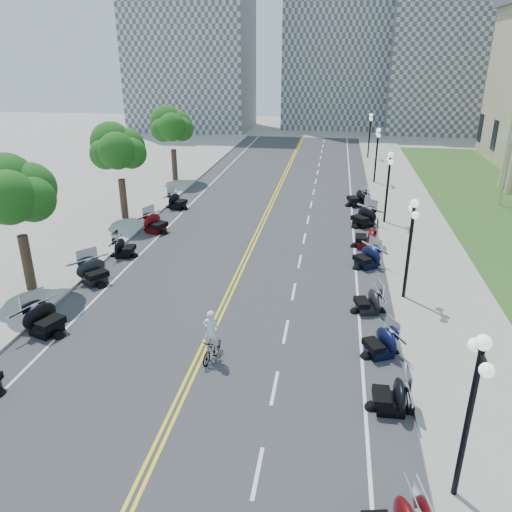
{
  "coord_description": "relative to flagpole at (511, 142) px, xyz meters",
  "views": [
    {
      "loc": [
        4.88,
        -18.85,
        11.22
      ],
      "look_at": [
        1.32,
        3.6,
        2.0
      ],
      "focal_mm": 35.0,
      "sensor_mm": 36.0,
      "label": 1
    }
  ],
  "objects": [
    {
      "name": "ground",
      "position": [
        -18.0,
        -22.0,
        -5.0
      ],
      "size": [
        160.0,
        160.0,
        0.0
      ],
      "primitive_type": "plane",
      "color": "gray"
    },
    {
      "name": "road",
      "position": [
        -18.0,
        -12.0,
        -5.0
      ],
      "size": [
        16.0,
        90.0,
        0.01
      ],
      "primitive_type": "cube",
      "color": "#333335",
      "rests_on": "ground"
    },
    {
      "name": "centerline_yellow_a",
      "position": [
        -18.12,
        -12.0,
        -4.99
      ],
      "size": [
        0.12,
        90.0,
        0.0
      ],
      "primitive_type": "cube",
      "color": "yellow",
      "rests_on": "road"
    },
    {
      "name": "centerline_yellow_b",
      "position": [
        -17.88,
        -12.0,
        -4.99
      ],
      "size": [
        0.12,
        90.0,
        0.0
      ],
      "primitive_type": "cube",
      "color": "yellow",
      "rests_on": "road"
    },
    {
      "name": "edge_line_north",
      "position": [
        -11.6,
        -12.0,
        -4.99
      ],
      "size": [
        0.12,
        90.0,
        0.0
      ],
      "primitive_type": "cube",
      "color": "white",
      "rests_on": "road"
    },
    {
      "name": "edge_line_south",
      "position": [
        -24.4,
        -12.0,
        -4.99
      ],
      "size": [
        0.12,
        90.0,
        0.0
      ],
      "primitive_type": "cube",
      "color": "white",
      "rests_on": "road"
    },
    {
      "name": "lane_dash_4",
      "position": [
        -14.8,
        -30.0,
        -4.99
      ],
      "size": [
        0.12,
        2.0,
        0.0
      ],
      "primitive_type": "cube",
      "color": "white",
      "rests_on": "road"
    },
    {
      "name": "lane_dash_5",
      "position": [
        -14.8,
        -26.0,
        -4.99
      ],
      "size": [
        0.12,
        2.0,
        0.0
      ],
      "primitive_type": "cube",
      "color": "white",
      "rests_on": "road"
    },
    {
      "name": "lane_dash_6",
      "position": [
        -14.8,
        -22.0,
        -4.99
      ],
      "size": [
        0.12,
        2.0,
        0.0
      ],
      "primitive_type": "cube",
      "color": "white",
      "rests_on": "road"
    },
    {
      "name": "lane_dash_7",
      "position": [
        -14.8,
        -18.0,
        -4.99
      ],
      "size": [
        0.12,
        2.0,
        0.0
      ],
      "primitive_type": "cube",
      "color": "white",
      "rests_on": "road"
    },
    {
      "name": "lane_dash_8",
      "position": [
        -14.8,
        -14.0,
        -4.99
      ],
      "size": [
        0.12,
        2.0,
        0.0
      ],
      "primitive_type": "cube",
      "color": "white",
      "rests_on": "road"
    },
    {
      "name": "lane_dash_9",
      "position": [
        -14.8,
        -10.0,
        -4.99
      ],
      "size": [
        0.12,
        2.0,
        0.0
      ],
      "primitive_type": "cube",
      "color": "white",
      "rests_on": "road"
    },
    {
      "name": "lane_dash_10",
      "position": [
        -14.8,
        -6.0,
        -4.99
      ],
      "size": [
        0.12,
        2.0,
        0.0
      ],
      "primitive_type": "cube",
      "color": "white",
      "rests_on": "road"
    },
    {
      "name": "lane_dash_11",
      "position": [
        -14.8,
        -2.0,
        -4.99
      ],
      "size": [
        0.12,
        2.0,
        0.0
      ],
      "primitive_type": "cube",
      "color": "white",
      "rests_on": "road"
    },
    {
      "name": "lane_dash_12",
      "position": [
        -14.8,
        2.0,
        -4.99
      ],
      "size": [
        0.12,
        2.0,
        0.0
      ],
      "primitive_type": "cube",
      "color": "white",
      "rests_on": "road"
    },
    {
      "name": "lane_dash_13",
      "position": [
        -14.8,
        6.0,
        -4.99
      ],
      "size": [
        0.12,
        2.0,
        0.0
      ],
      "primitive_type": "cube",
      "color": "white",
      "rests_on": "road"
    },
    {
      "name": "lane_dash_14",
      "position": [
        -14.8,
        10.0,
        -4.99
      ],
      "size": [
        0.12,
        2.0,
        0.0
      ],
      "primitive_type": "cube",
      "color": "white",
      "rests_on": "road"
    },
    {
      "name": "lane_dash_15",
      "position": [
        -14.8,
        14.0,
        -4.99
      ],
      "size": [
        0.12,
        2.0,
        0.0
      ],
      "primitive_type": "cube",
      "color": "white",
      "rests_on": "road"
    },
    {
      "name": "lane_dash_16",
      "position": [
        -14.8,
        18.0,
        -4.99
      ],
      "size": [
        0.12,
        2.0,
        0.0
      ],
      "primitive_type": "cube",
      "color": "white",
      "rests_on": "road"
    },
    {
      "name": "lane_dash_17",
      "position": [
        -14.8,
        22.0,
        -4.99
      ],
      "size": [
        0.12,
        2.0,
        0.0
      ],
      "primitive_type": "cube",
      "color": "white",
      "rests_on": "road"
    },
    {
      "name": "lane_dash_18",
      "position": [
        -14.8,
        26.0,
        -4.99
      ],
      "size": [
        0.12,
        2.0,
        0.0
      ],
      "primitive_type": "cube",
      "color": "white",
      "rests_on": "road"
    },
    {
      "name": "lane_dash_19",
      "position": [
        -14.8,
        30.0,
        -4.99
      ],
      "size": [
        0.12,
        2.0,
        0.0
      ],
      "primitive_type": "cube",
      "color": "white",
      "rests_on": "road"
    },
    {
      "name": "sidewalk_north",
      "position": [
        -7.5,
        -12.0,
        -4.92
      ],
      "size": [
        5.0,
        90.0,
        0.15
      ],
      "primitive_type": "cube",
      "color": "#9E9991",
      "rests_on": "ground"
    },
    {
      "name": "sidewalk_south",
      "position": [
        -28.5,
        -12.0,
        -4.92
      ],
      "size": [
        5.0,
        90.0,
        0.15
      ],
      "primitive_type": "cube",
      "color": "#9E9991",
      "rests_on": "ground"
    },
    {
      "name": "lawn",
      "position": [
        -0.5,
        -4.0,
        -4.95
      ],
      "size": [
        9.0,
        60.0,
        0.1
      ],
      "primitive_type": "cube",
      "color": "#356023",
      "rests_on": "ground"
    },
    {
      "name": "distant_block_a",
      "position": [
        -36.0,
        40.0,
        8.0
      ],
      "size": [
        18.0,
        14.0,
        26.0
      ],
      "primitive_type": "cube",
      "color": "gray",
      "rests_on": "ground"
    },
    {
      "name": "distant_block_b",
      "position": [
        -14.0,
        46.0,
        10.0
      ],
      "size": [
        16.0,
        12.0,
        30.0
      ],
      "primitive_type": "cube",
      "color": "gray",
      "rests_on": "ground"
    },
    {
      "name": "distant_block_c",
      "position": [
        4.0,
        43.0,
        6.0
      ],
      "size": [
        20.0,
        14.0,
        22.0
      ],
      "primitive_type": "cube",
      "color": "gray",
      "rests_on": "ground"
    },
    {
      "name": "street_lamp_1",
      "position": [
        -9.4,
        -30.0,
        -2.4
      ],
      "size": [
        0.5,
        1.2,
        4.9
      ],
      "primitive_type": null,
      "color": "black",
      "rests_on": "sidewalk_north"
    },
    {
      "name": "street_lamp_2",
      "position": [
        -9.4,
        -18.0,
        -2.4
      ],
      "size": [
        0.5,
        1.2,
        4.9
      ],
      "primitive_type": null,
      "color": "black",
      "rests_on": "sidewalk_north"
    },
    {
      "name": "street_lamp_3",
      "position": [
        -9.4,
        -6.0,
        -2.4
      ],
      "size": [
        0.5,
        1.2,
        4.9
      ],
      "primitive_type": null,
      "color": "black",
      "rests_on": "sidewalk_north"
    },
    {
      "name": "street_lamp_4",
      "position": [
        -9.4,
        6.0,
        -2.4
      ],
      "size": [
        0.5,
        1.2,
        4.9
      ],
      "primitive_type": null,
      "color": "black",
      "rests_on": "sidewalk_north"
    },
    {
      "name": "street_lamp_5",
      "position": [
        -9.4,
        18.0,
        -2.4
      ],
      "size": [
        0.5,
        1.2,
        4.9
      ],
      "primitive_type": null,
      "color": "black",
      "rests_on": "sidewalk_north"
    },
    {
      "name": "flagpole",
      "position": [
        0.0,
        0.0,
        0.0
      ],
      "size": [
        1.1,
        0.2,
        10.0
      ],
      "primitive_type": null,
      "color": "silver",
      "rests_on": "ground"
    },
    {
      "name": "tree_2",
      "position": [
        -28.0,
        -20.0,
        -0.25
      ],
      "size": [
        4.8,
        4.8,
        9.2
      ],
      "primitive_type": null,
      "color": "#235619",
      "rests_on": "sidewalk_south"
    },
    {
      "name": "tree_3",
      "position": [
        -28.0,
        -8.0,
        -0.25
      ],
      "size": [
        4.8,
        4.8,
        9.2
      ],
      "primitive_type": null,
      "color": "#235619",
      "rests_on": "sidewalk_south"
    },
    {
      "name": "tree_4",
      "position": [
        -28.0,
        4.0,
        -0.25
      ],
      "size": [
        4.8,
        4.8,
        9.2
      ],
      "primitive_type": null,
      "color": "#235619",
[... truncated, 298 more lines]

